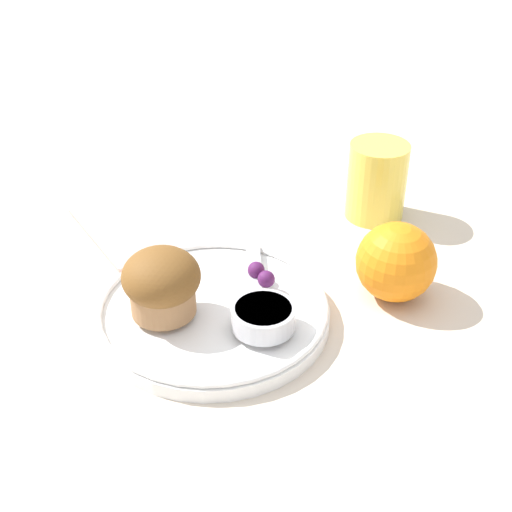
% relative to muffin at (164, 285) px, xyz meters
% --- Properties ---
extents(ground_plane, '(3.00, 3.00, 0.00)m').
position_rel_muffin_xyz_m(ground_plane, '(-0.00, 0.05, -0.05)').
color(ground_plane, beige).
extents(plate, '(0.23, 0.23, 0.02)m').
position_rel_muffin_xyz_m(plate, '(0.01, 0.04, -0.04)').
color(plate, white).
rests_on(plate, ground_plane).
extents(muffin, '(0.07, 0.07, 0.07)m').
position_rel_muffin_xyz_m(muffin, '(0.00, 0.00, 0.00)').
color(muffin, '#9E7047').
rests_on(muffin, plate).
extents(cream_ramekin, '(0.06, 0.06, 0.02)m').
position_rel_muffin_xyz_m(cream_ramekin, '(0.07, 0.07, -0.02)').
color(cream_ramekin, silver).
rests_on(cream_ramekin, plate).
extents(berry_pair, '(0.03, 0.02, 0.02)m').
position_rel_muffin_xyz_m(berry_pair, '(0.01, 0.10, -0.02)').
color(berry_pair, '#4C194C').
rests_on(berry_pair, plate).
extents(butter_knife, '(0.15, 0.10, 0.00)m').
position_rel_muffin_xyz_m(butter_knife, '(0.00, 0.10, -0.03)').
color(butter_knife, silver).
rests_on(butter_knife, plate).
extents(orange_fruit, '(0.08, 0.08, 0.08)m').
position_rel_muffin_xyz_m(orange_fruit, '(0.07, 0.22, -0.01)').
color(orange_fruit, orange).
rests_on(orange_fruit, ground_plane).
extents(juice_glass, '(0.07, 0.07, 0.09)m').
position_rel_muffin_xyz_m(juice_glass, '(-0.06, 0.31, -0.01)').
color(juice_glass, '#EAD14C').
rests_on(juice_glass, ground_plane).
extents(folded_napkin, '(0.15, 0.08, 0.01)m').
position_rel_muffin_xyz_m(folded_napkin, '(-0.19, 0.04, -0.05)').
color(folded_napkin, '#D19E93').
rests_on(folded_napkin, ground_plane).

